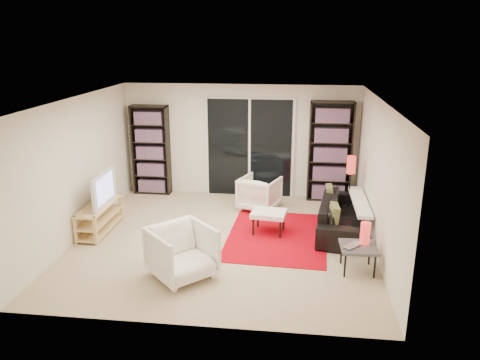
{
  "coord_description": "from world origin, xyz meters",
  "views": [
    {
      "loc": [
        1.15,
        -7.29,
        3.37
      ],
      "look_at": [
        0.25,
        0.3,
        1.0
      ],
      "focal_mm": 35.0,
      "sensor_mm": 36.0,
      "label": 1
    }
  ],
  "objects_px": {
    "bookshelf_right": "(330,152)",
    "armchair_front": "(182,253)",
    "armchair_back": "(259,193)",
    "side_table": "(358,248)",
    "tv_stand": "(100,217)",
    "ottoman": "(269,214)",
    "bookshelf_left": "(151,150)",
    "floor_lamp": "(351,172)",
    "sofa": "(343,215)"
  },
  "relations": [
    {
      "from": "bookshelf_right",
      "to": "side_table",
      "type": "relative_size",
      "value": 3.83
    },
    {
      "from": "armchair_front",
      "to": "tv_stand",
      "type": "bearing_deg",
      "value": 97.52
    },
    {
      "from": "bookshelf_right",
      "to": "floor_lamp",
      "type": "xyz_separation_m",
      "value": [
        0.32,
        -1.03,
        -0.13
      ]
    },
    {
      "from": "bookshelf_left",
      "to": "armchair_front",
      "type": "bearing_deg",
      "value": -66.99
    },
    {
      "from": "bookshelf_left",
      "to": "armchair_back",
      "type": "xyz_separation_m",
      "value": [
        2.44,
        -0.74,
        -0.64
      ]
    },
    {
      "from": "bookshelf_left",
      "to": "armchair_back",
      "type": "height_order",
      "value": "bookshelf_left"
    },
    {
      "from": "bookshelf_left",
      "to": "sofa",
      "type": "height_order",
      "value": "bookshelf_left"
    },
    {
      "from": "bookshelf_right",
      "to": "tv_stand",
      "type": "distance_m",
      "value": 4.77
    },
    {
      "from": "armchair_front",
      "to": "side_table",
      "type": "relative_size",
      "value": 1.54
    },
    {
      "from": "bookshelf_right",
      "to": "armchair_front",
      "type": "height_order",
      "value": "bookshelf_right"
    },
    {
      "from": "bookshelf_left",
      "to": "sofa",
      "type": "bearing_deg",
      "value": -22.45
    },
    {
      "from": "bookshelf_left",
      "to": "sofa",
      "type": "distance_m",
      "value": 4.4
    },
    {
      "from": "armchair_back",
      "to": "bookshelf_right",
      "type": "bearing_deg",
      "value": -131.77
    },
    {
      "from": "armchair_front",
      "to": "ottoman",
      "type": "height_order",
      "value": "armchair_front"
    },
    {
      "from": "armchair_front",
      "to": "side_table",
      "type": "height_order",
      "value": "armchair_front"
    },
    {
      "from": "tv_stand",
      "to": "side_table",
      "type": "distance_m",
      "value": 4.52
    },
    {
      "from": "bookshelf_left",
      "to": "ottoman",
      "type": "relative_size",
      "value": 3.01
    },
    {
      "from": "side_table",
      "to": "floor_lamp",
      "type": "xyz_separation_m",
      "value": [
        0.07,
        2.14,
        0.56
      ]
    },
    {
      "from": "side_table",
      "to": "bookshelf_left",
      "type": "bearing_deg",
      "value": 142.3
    },
    {
      "from": "side_table",
      "to": "armchair_back",
      "type": "bearing_deg",
      "value": 124.37
    },
    {
      "from": "tv_stand",
      "to": "bookshelf_right",
      "type": "bearing_deg",
      "value": 27.63
    },
    {
      "from": "tv_stand",
      "to": "sofa",
      "type": "distance_m",
      "value": 4.37
    },
    {
      "from": "armchair_back",
      "to": "side_table",
      "type": "xyz_separation_m",
      "value": [
        1.66,
        -2.42,
        0.02
      ]
    },
    {
      "from": "sofa",
      "to": "side_table",
      "type": "height_order",
      "value": "sofa"
    },
    {
      "from": "armchair_front",
      "to": "side_table",
      "type": "xyz_separation_m",
      "value": [
        2.55,
        0.49,
        -0.02
      ]
    },
    {
      "from": "tv_stand",
      "to": "floor_lamp",
      "type": "relative_size",
      "value": 1.04
    },
    {
      "from": "sofa",
      "to": "ottoman",
      "type": "xyz_separation_m",
      "value": [
        -1.32,
        -0.25,
        0.05
      ]
    },
    {
      "from": "armchair_back",
      "to": "armchair_front",
      "type": "height_order",
      "value": "armchair_front"
    },
    {
      "from": "armchair_back",
      "to": "tv_stand",
      "type": "bearing_deg",
      "value": 47.91
    },
    {
      "from": "bookshelf_right",
      "to": "armchair_back",
      "type": "xyz_separation_m",
      "value": [
        -1.41,
        -0.74,
        -0.71
      ]
    },
    {
      "from": "bookshelf_left",
      "to": "floor_lamp",
      "type": "relative_size",
      "value": 1.59
    },
    {
      "from": "armchair_back",
      "to": "side_table",
      "type": "bearing_deg",
      "value": 144.77
    },
    {
      "from": "sofa",
      "to": "bookshelf_left",
      "type": "bearing_deg",
      "value": 75.42
    },
    {
      "from": "side_table",
      "to": "armchair_front",
      "type": "bearing_deg",
      "value": -169.17
    },
    {
      "from": "tv_stand",
      "to": "ottoman",
      "type": "relative_size",
      "value": 1.96
    },
    {
      "from": "bookshelf_left",
      "to": "side_table",
      "type": "xyz_separation_m",
      "value": [
        4.1,
        -3.17,
        -0.62
      ]
    },
    {
      "from": "bookshelf_left",
      "to": "ottoman",
      "type": "height_order",
      "value": "bookshelf_left"
    },
    {
      "from": "armchair_back",
      "to": "armchair_front",
      "type": "bearing_deg",
      "value": 93.42
    },
    {
      "from": "sofa",
      "to": "side_table",
      "type": "xyz_separation_m",
      "value": [
        0.08,
        -1.51,
        0.06
      ]
    },
    {
      "from": "armchair_front",
      "to": "bookshelf_left",
      "type": "bearing_deg",
      "value": 68.87
    },
    {
      "from": "bookshelf_left",
      "to": "floor_lamp",
      "type": "distance_m",
      "value": 4.3
    },
    {
      "from": "side_table",
      "to": "ottoman",
      "type": "bearing_deg",
      "value": 138.13
    },
    {
      "from": "sofa",
      "to": "floor_lamp",
      "type": "height_order",
      "value": "floor_lamp"
    },
    {
      "from": "tv_stand",
      "to": "floor_lamp",
      "type": "xyz_separation_m",
      "value": [
        4.49,
        1.15,
        0.65
      ]
    },
    {
      "from": "tv_stand",
      "to": "side_table",
      "type": "xyz_separation_m",
      "value": [
        4.41,
        -0.99,
        0.1
      ]
    },
    {
      "from": "sofa",
      "to": "side_table",
      "type": "bearing_deg",
      "value": -169.16
    },
    {
      "from": "armchair_back",
      "to": "floor_lamp",
      "type": "height_order",
      "value": "floor_lamp"
    },
    {
      "from": "bookshelf_left",
      "to": "armchair_back",
      "type": "distance_m",
      "value": 2.63
    },
    {
      "from": "bookshelf_left",
      "to": "ottoman",
      "type": "bearing_deg",
      "value": -35.33
    },
    {
      "from": "sofa",
      "to": "armchair_back",
      "type": "relative_size",
      "value": 2.75
    }
  ]
}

